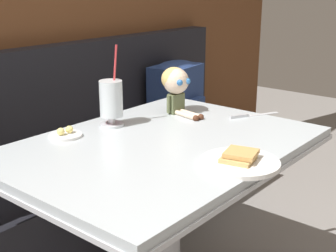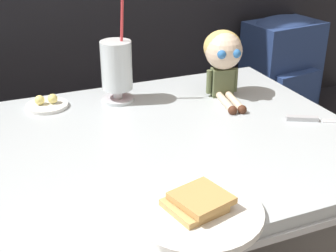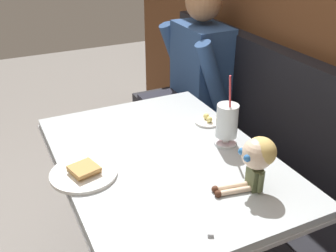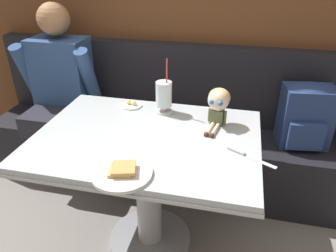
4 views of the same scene
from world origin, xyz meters
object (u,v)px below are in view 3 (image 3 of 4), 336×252
at_px(butter_knife, 210,234).
at_px(milkshake_glass, 227,122).
at_px(diner_patron, 195,72).
at_px(seated_doll, 257,157).
at_px(toast_plate, 84,173).
at_px(butter_saucer, 208,121).

bearing_deg(butter_knife, milkshake_glass, 142.62).
height_order(milkshake_glass, butter_knife, milkshake_glass).
bearing_deg(milkshake_glass, diner_patron, 159.38).
distance_m(butter_knife, seated_doll, 0.32).
distance_m(toast_plate, seated_doll, 0.63).
bearing_deg(milkshake_glass, seated_doll, -14.45).
bearing_deg(butter_saucer, seated_doll, -12.33).
relative_size(milkshake_glass, butter_knife, 1.46).
xyz_separation_m(butter_knife, diner_patron, (-1.26, 0.65, -0.00)).
distance_m(toast_plate, diner_patron, 1.20).
relative_size(butter_saucer, diner_patron, 0.15).
bearing_deg(butter_knife, seated_doll, 118.49).
bearing_deg(diner_patron, milkshake_glass, -20.62).
bearing_deg(butter_knife, butter_saucer, 150.10).
bearing_deg(diner_patron, seated_doll, -18.99).
relative_size(toast_plate, butter_knife, 1.15).
distance_m(milkshake_glass, seated_doll, 0.31).
bearing_deg(seated_doll, butter_saucer, 167.67).
distance_m(milkshake_glass, butter_knife, 0.57).
xyz_separation_m(toast_plate, seated_doll, (0.33, 0.52, 0.12)).
height_order(butter_saucer, diner_patron, diner_patron).
bearing_deg(seated_doll, toast_plate, -122.65).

